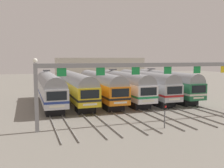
{
  "coord_description": "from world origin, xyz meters",
  "views": [
    {
      "loc": [
        -12.94,
        -37.87,
        6.97
      ],
      "look_at": [
        -0.02,
        -0.19,
        2.88
      ],
      "focal_mm": 40.48,
      "sensor_mm": 36.0,
      "label": 1
    }
  ],
  "objects_px": {
    "commuter_train_yellow": "(76,86)",
    "catenary_gantry": "(152,73)",
    "commuter_train_stainless": "(145,84)",
    "yard_signal_mast": "(165,111)",
    "commuter_train_white": "(123,85)",
    "commuter_train_orange": "(100,85)",
    "commuter_train_green": "(165,83)",
    "commuter_train_silver": "(50,87)"
  },
  "relations": [
    {
      "from": "commuter_train_orange",
      "to": "commuter_train_white",
      "type": "relative_size",
      "value": 1.0
    },
    {
      "from": "commuter_train_silver",
      "to": "catenary_gantry",
      "type": "height_order",
      "value": "catenary_gantry"
    },
    {
      "from": "commuter_train_orange",
      "to": "commuter_train_green",
      "type": "xyz_separation_m",
      "value": [
        11.62,
        0.0,
        0.0
      ]
    },
    {
      "from": "commuter_train_stainless",
      "to": "catenary_gantry",
      "type": "bearing_deg",
      "value": -113.29
    },
    {
      "from": "commuter_train_orange",
      "to": "commuter_train_white",
      "type": "bearing_deg",
      "value": 0.06
    },
    {
      "from": "commuter_train_orange",
      "to": "commuter_train_green",
      "type": "distance_m",
      "value": 11.62
    },
    {
      "from": "commuter_train_yellow",
      "to": "commuter_train_stainless",
      "type": "height_order",
      "value": "same"
    },
    {
      "from": "commuter_train_yellow",
      "to": "catenary_gantry",
      "type": "distance_m",
      "value": 14.93
    },
    {
      "from": "commuter_train_orange",
      "to": "commuter_train_stainless",
      "type": "xyz_separation_m",
      "value": [
        7.75,
        0.0,
        0.0
      ]
    },
    {
      "from": "commuter_train_silver",
      "to": "commuter_train_stainless",
      "type": "height_order",
      "value": "commuter_train_silver"
    },
    {
      "from": "commuter_train_green",
      "to": "commuter_train_stainless",
      "type": "bearing_deg",
      "value": -179.94
    },
    {
      "from": "commuter_train_stainless",
      "to": "commuter_train_white",
      "type": "bearing_deg",
      "value": 179.94
    },
    {
      "from": "commuter_train_silver",
      "to": "commuter_train_orange",
      "type": "height_order",
      "value": "commuter_train_silver"
    },
    {
      "from": "yard_signal_mast",
      "to": "commuter_train_green",
      "type": "bearing_deg",
      "value": 59.29
    },
    {
      "from": "commuter_train_silver",
      "to": "commuter_train_orange",
      "type": "distance_m",
      "value": 7.75
    },
    {
      "from": "commuter_train_orange",
      "to": "yard_signal_mast",
      "type": "distance_m",
      "value": 16.44
    },
    {
      "from": "commuter_train_silver",
      "to": "commuter_train_stainless",
      "type": "distance_m",
      "value": 15.49
    },
    {
      "from": "commuter_train_stainless",
      "to": "catenary_gantry",
      "type": "height_order",
      "value": "catenary_gantry"
    },
    {
      "from": "yard_signal_mast",
      "to": "commuter_train_stainless",
      "type": "bearing_deg",
      "value": 70.38
    },
    {
      "from": "commuter_train_stainless",
      "to": "yard_signal_mast",
      "type": "distance_m",
      "value": 17.33
    },
    {
      "from": "commuter_train_orange",
      "to": "catenary_gantry",
      "type": "xyz_separation_m",
      "value": [
        1.94,
        -13.49,
        2.64
      ]
    },
    {
      "from": "commuter_train_white",
      "to": "commuter_train_green",
      "type": "bearing_deg",
      "value": 0.0
    },
    {
      "from": "commuter_train_yellow",
      "to": "commuter_train_white",
      "type": "xyz_separation_m",
      "value": [
        7.75,
        0.0,
        0.0
      ]
    },
    {
      "from": "commuter_train_silver",
      "to": "commuter_train_white",
      "type": "xyz_separation_m",
      "value": [
        11.62,
        0.0,
        0.0
      ]
    },
    {
      "from": "commuter_train_yellow",
      "to": "commuter_train_green",
      "type": "bearing_deg",
      "value": 0.02
    },
    {
      "from": "commuter_train_white",
      "to": "commuter_train_stainless",
      "type": "relative_size",
      "value": 1.0
    },
    {
      "from": "commuter_train_stainless",
      "to": "commuter_train_silver",
      "type": "bearing_deg",
      "value": 179.98
    },
    {
      "from": "commuter_train_orange",
      "to": "yard_signal_mast",
      "type": "bearing_deg",
      "value": -83.22
    },
    {
      "from": "commuter_train_silver",
      "to": "commuter_train_green",
      "type": "distance_m",
      "value": 19.37
    },
    {
      "from": "commuter_train_white",
      "to": "commuter_train_stainless",
      "type": "distance_m",
      "value": 3.87
    },
    {
      "from": "commuter_train_stainless",
      "to": "catenary_gantry",
      "type": "relative_size",
      "value": 0.73
    },
    {
      "from": "commuter_train_yellow",
      "to": "yard_signal_mast",
      "type": "bearing_deg",
      "value": -70.38
    },
    {
      "from": "commuter_train_white",
      "to": "yard_signal_mast",
      "type": "bearing_deg",
      "value": -96.77
    },
    {
      "from": "commuter_train_silver",
      "to": "commuter_train_green",
      "type": "xyz_separation_m",
      "value": [
        19.37,
        0.0,
        0.0
      ]
    },
    {
      "from": "commuter_train_stainless",
      "to": "yard_signal_mast",
      "type": "relative_size",
      "value": 7.09
    },
    {
      "from": "commuter_train_silver",
      "to": "commuter_train_yellow",
      "type": "bearing_deg",
      "value": -0.06
    },
    {
      "from": "commuter_train_white",
      "to": "commuter_train_orange",
      "type": "bearing_deg",
      "value": -179.94
    },
    {
      "from": "commuter_train_silver",
      "to": "catenary_gantry",
      "type": "distance_m",
      "value": 16.82
    },
    {
      "from": "commuter_train_white",
      "to": "commuter_train_stainless",
      "type": "height_order",
      "value": "commuter_train_white"
    },
    {
      "from": "commuter_train_orange",
      "to": "commuter_train_green",
      "type": "relative_size",
      "value": 1.0
    },
    {
      "from": "commuter_train_green",
      "to": "catenary_gantry",
      "type": "bearing_deg",
      "value": -125.65
    },
    {
      "from": "catenary_gantry",
      "to": "commuter_train_white",
      "type": "bearing_deg",
      "value": 81.84
    }
  ]
}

